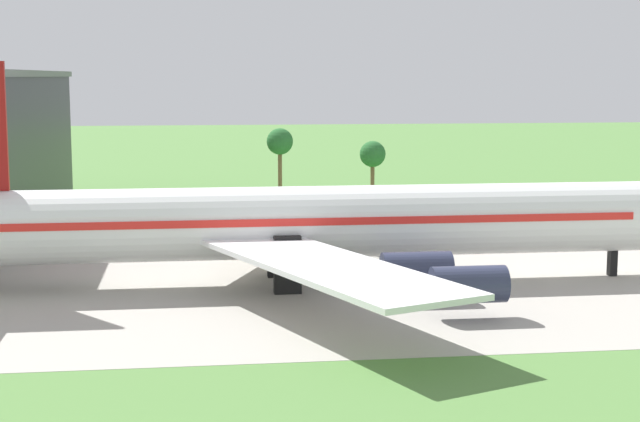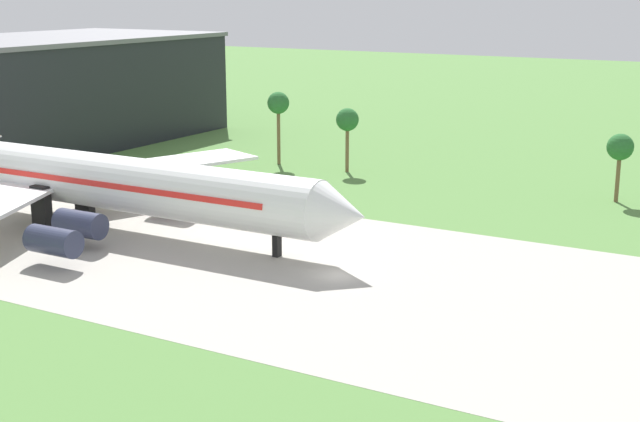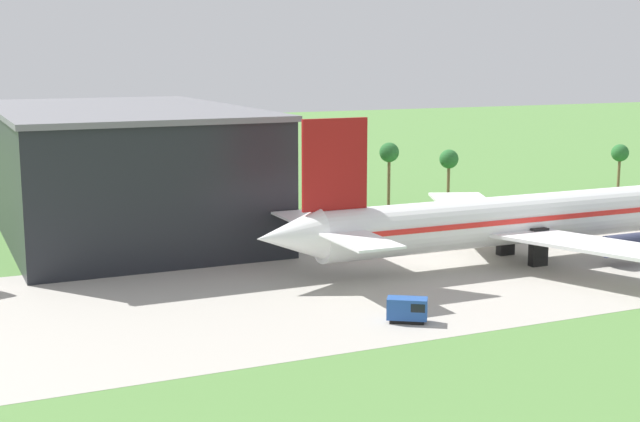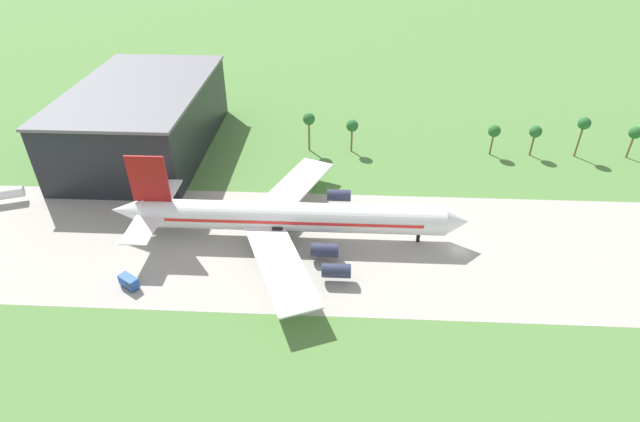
{
  "view_description": "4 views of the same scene",
  "coord_description": "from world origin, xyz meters",
  "views": [
    {
      "loc": [
        -48.8,
        -85.17,
        19.03
      ],
      "look_at": [
        -37.3,
        2.68,
        6.78
      ],
      "focal_mm": 55.0,
      "sensor_mm": 36.0,
      "label": 1
    },
    {
      "loc": [
        41.01,
        -75.6,
        28.31
      ],
      "look_at": [
        -3.63,
        2.68,
        5.78
      ],
      "focal_mm": 50.0,
      "sensor_mm": 36.0,
      "label": 2
    },
    {
      "loc": [
        -114.86,
        -94.47,
        28.06
      ],
      "look_at": [
        -70.97,
        2.68,
        9.08
      ],
      "focal_mm": 50.0,
      "sensor_mm": 36.0,
      "label": 3
    },
    {
      "loc": [
        -26.82,
        -89.51,
        69.28
      ],
      "look_at": [
        -31.56,
        5.0,
        6.0
      ],
      "focal_mm": 28.0,
      "sensor_mm": 36.0,
      "label": 4
    }
  ],
  "objects": [
    {
      "name": "ground_plane",
      "position": [
        0.0,
        0.0,
        0.0
      ],
      "size": [
        600.0,
        600.0,
        0.0
      ],
      "primitive_type": "plane",
      "color": "#517F3D"
    },
    {
      "name": "taxiway_strip",
      "position": [
        0.0,
        0.0,
        0.01
      ],
      "size": [
        320.0,
        44.0,
        0.02
      ],
      "color": "#A8A399",
      "rests_on": "ground_plane"
    },
    {
      "name": "terminal_building",
      "position": [
        -86.07,
        46.25,
        9.87
      ],
      "size": [
        36.72,
        61.2,
        19.71
      ],
      "color": "black",
      "rests_on": "ground_plane"
    },
    {
      "name": "jet_airliner",
      "position": [
        -38.65,
        2.68,
        5.73
      ],
      "size": [
        80.86,
        60.57,
        20.3
      ],
      "color": "white",
      "rests_on": "ground_plane"
    }
  ]
}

